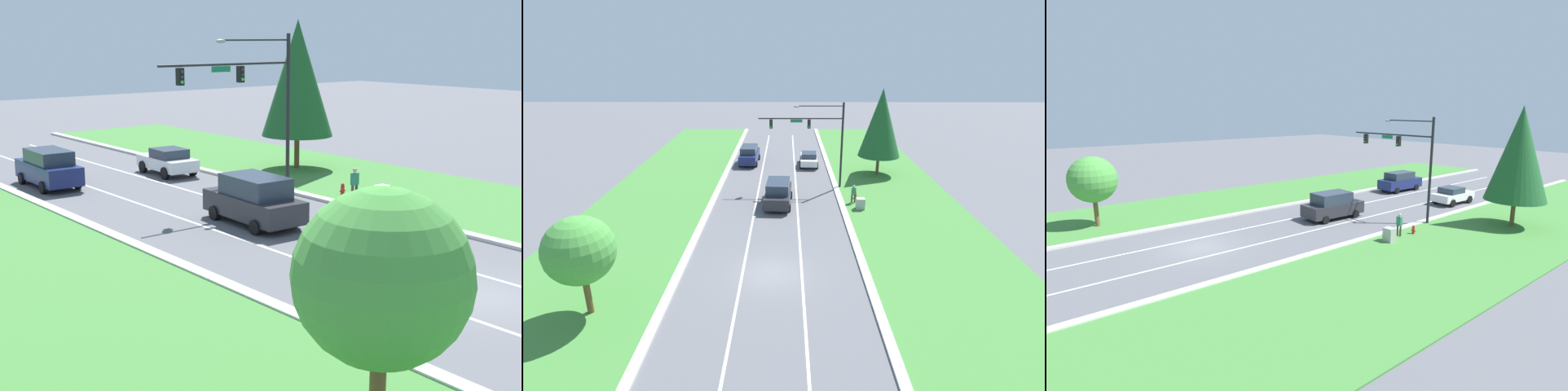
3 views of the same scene
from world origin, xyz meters
TOP-DOWN VIEW (x-y plane):
  - ground_plane at (0.00, 0.00)m, footprint 160.00×160.00m
  - curb_strip_right at (5.65, 0.00)m, footprint 0.50×90.00m
  - curb_strip_left at (-5.65, 0.00)m, footprint 0.50×90.00m
  - grass_verge_right at (10.90, 0.00)m, footprint 10.00×90.00m
  - grass_verge_left at (-10.90, 0.00)m, footprint 10.00×90.00m
  - lane_stripe_inner_left at (-1.80, 0.00)m, footprint 0.14×81.00m
  - lane_stripe_inner_right at (1.80, 0.00)m, footprint 0.14×81.00m
  - traffic_signal_mast at (3.85, 15.99)m, footprint 7.90×0.41m
  - charcoal_suv at (0.16, 11.46)m, footprint 2.49×5.13m
  - navy_suv at (-3.47, 24.72)m, footprint 2.27×5.12m
  - white_sedan at (3.44, 23.71)m, footprint 2.22×4.36m
  - utility_cabinet at (7.07, 10.25)m, footprint 0.70×0.60m
  - pedestrian at (6.71, 11.72)m, footprint 0.40×0.24m
  - fire_hydrant at (7.07, 12.88)m, footprint 0.34×0.20m
  - conifer_near_right_tree at (10.56, 20.25)m, footprint 4.33×4.33m
  - oak_near_left_tree at (-9.20, -3.97)m, footprint 3.43×3.43m

SIDE VIEW (x-z plane):
  - ground_plane at x=0.00m, z-range 0.00..0.00m
  - lane_stripe_inner_left at x=-1.80m, z-range 0.00..0.01m
  - lane_stripe_inner_right at x=1.80m, z-range 0.00..0.01m
  - grass_verge_right at x=10.90m, z-range 0.00..0.08m
  - grass_verge_left at x=-10.90m, z-range 0.00..0.08m
  - curb_strip_right at x=5.65m, z-range 0.00..0.15m
  - curb_strip_left at x=-5.65m, z-range 0.00..0.15m
  - fire_hydrant at x=7.07m, z-range -0.01..0.69m
  - utility_cabinet at x=7.07m, z-range 0.00..1.00m
  - white_sedan at x=3.44m, z-range 0.03..1.59m
  - pedestrian at x=6.71m, z-range 0.09..1.78m
  - navy_suv at x=-3.47m, z-range 0.02..2.07m
  - charcoal_suv at x=0.16m, z-range 0.01..2.15m
  - oak_near_left_tree at x=-9.20m, z-range 0.94..6.29m
  - traffic_signal_mast at x=3.85m, z-range 1.35..9.50m
  - conifer_near_right_tree at x=10.56m, z-range 1.03..10.03m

